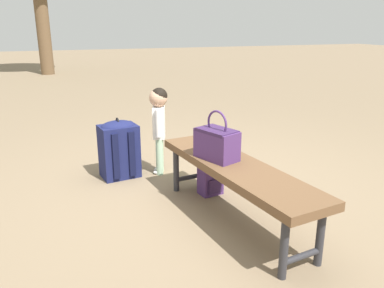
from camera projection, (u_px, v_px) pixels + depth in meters
The scene contains 6 objects.
ground_plane at pixel (206, 193), 3.37m from camera, with size 40.00×40.00×0.00m, color #7F6B51.
park_bench at pixel (236, 172), 2.79m from camera, with size 1.64×0.62×0.45m.
handbag at pixel (217, 142), 2.86m from camera, with size 0.36×0.28×0.37m.
child_standing at pixel (159, 118), 3.68m from camera, with size 0.22×0.17×0.84m.
backpack_large at pixel (119, 148), 3.67m from camera, with size 0.34×0.38×0.58m.
backpack_small at pixel (211, 176), 3.33m from camera, with size 0.19×0.21×0.32m.
Camera 1 is at (-2.86, 1.18, 1.42)m, focal length 36.34 mm.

